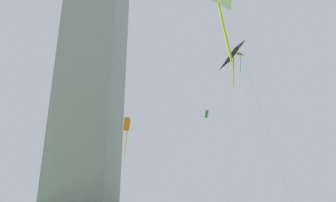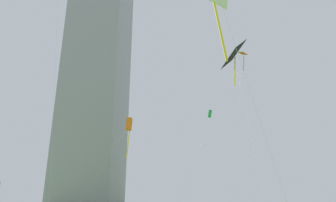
{
  "view_description": "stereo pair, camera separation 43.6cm",
  "coord_description": "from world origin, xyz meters",
  "px_view_note": "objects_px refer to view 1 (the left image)",
  "views": [
    {
      "loc": [
        3.51,
        -16.12,
        2.17
      ],
      "look_at": [
        1.8,
        6.0,
        9.44
      ],
      "focal_mm": 31.9,
      "sensor_mm": 36.0,
      "label": 1
    },
    {
      "loc": [
        3.95,
        -16.08,
        2.17
      ],
      "look_at": [
        1.8,
        6.0,
        9.44
      ],
      "focal_mm": 31.9,
      "sensor_mm": 36.0,
      "label": 2
    }
  ],
  "objects_px": {
    "kite_flying_0": "(223,3)",
    "kite_flying_4": "(207,114)",
    "kite_flying_3": "(127,125)",
    "distant_highrise_0": "(92,76)",
    "kite_flying_2": "(232,56)",
    "kite_flying_6": "(240,58)"
  },
  "relations": [
    {
      "from": "kite_flying_0",
      "to": "kite_flying_3",
      "type": "height_order",
      "value": "kite_flying_0"
    },
    {
      "from": "kite_flying_3",
      "to": "kite_flying_6",
      "type": "distance_m",
      "value": 26.3
    },
    {
      "from": "kite_flying_3",
      "to": "distant_highrise_0",
      "type": "height_order",
      "value": "distant_highrise_0"
    },
    {
      "from": "kite_flying_6",
      "to": "kite_flying_4",
      "type": "bearing_deg",
      "value": 143.42
    },
    {
      "from": "kite_flying_6",
      "to": "kite_flying_2",
      "type": "bearing_deg",
      "value": -102.53
    },
    {
      "from": "distant_highrise_0",
      "to": "kite_flying_2",
      "type": "bearing_deg",
      "value": -61.82
    },
    {
      "from": "kite_flying_0",
      "to": "kite_flying_3",
      "type": "relative_size",
      "value": 1.04
    },
    {
      "from": "kite_flying_0",
      "to": "kite_flying_3",
      "type": "xyz_separation_m",
      "value": [
        -9.16,
        22.06,
        -0.33
      ]
    },
    {
      "from": "kite_flying_0",
      "to": "kite_flying_4",
      "type": "distance_m",
      "value": 40.93
    },
    {
      "from": "kite_flying_0",
      "to": "kite_flying_4",
      "type": "xyz_separation_m",
      "value": [
        1.28,
        40.48,
        5.93
      ]
    },
    {
      "from": "kite_flying_2",
      "to": "distant_highrise_0",
      "type": "relative_size",
      "value": 0.17
    },
    {
      "from": "kite_flying_3",
      "to": "distant_highrise_0",
      "type": "xyz_separation_m",
      "value": [
        -33.35,
        79.77,
        40.89
      ]
    },
    {
      "from": "kite_flying_6",
      "to": "kite_flying_0",
      "type": "bearing_deg",
      "value": -101.29
    },
    {
      "from": "kite_flying_4",
      "to": "kite_flying_2",
      "type": "bearing_deg",
      "value": -86.5
    },
    {
      "from": "kite_flying_3",
      "to": "distant_highrise_0",
      "type": "relative_size",
      "value": 0.11
    },
    {
      "from": "kite_flying_3",
      "to": "distant_highrise_0",
      "type": "bearing_deg",
      "value": 112.69
    },
    {
      "from": "kite_flying_0",
      "to": "kite_flying_2",
      "type": "height_order",
      "value": "kite_flying_2"
    },
    {
      "from": "kite_flying_0",
      "to": "kite_flying_4",
      "type": "bearing_deg",
      "value": 88.18
    },
    {
      "from": "kite_flying_0",
      "to": "kite_flying_2",
      "type": "distance_m",
      "value": 17.23
    },
    {
      "from": "kite_flying_0",
      "to": "distant_highrise_0",
      "type": "relative_size",
      "value": 0.12
    },
    {
      "from": "distant_highrise_0",
      "to": "kite_flying_6",
      "type": "bearing_deg",
      "value": -52.58
    },
    {
      "from": "kite_flying_3",
      "to": "distant_highrise_0",
      "type": "distance_m",
      "value": 95.64
    }
  ]
}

